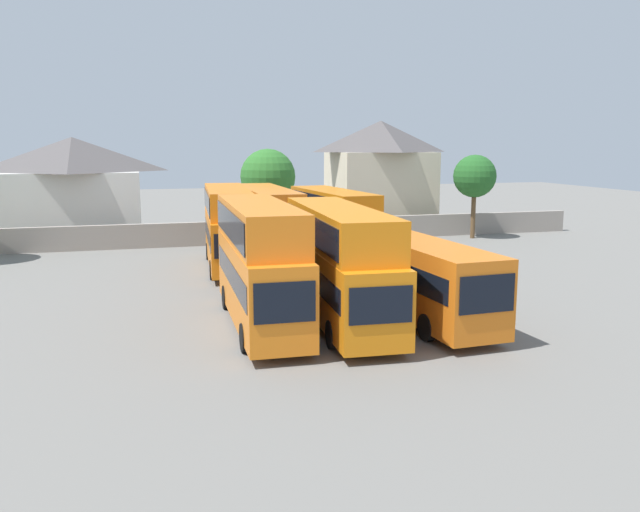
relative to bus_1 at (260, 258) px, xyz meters
The scene contains 12 objects.
ground 18.52m from the bus_1, 79.04° to the left, with size 140.00×140.00×0.00m, color slate.
depot_boundary_wall 23.44m from the bus_1, 81.44° to the left, with size 56.00×0.50×1.80m, color gray.
bus_1 is the anchor object (origin of this frame).
bus_2 3.44m from the bus_1, ahead, with size 3.31×11.92×4.98m.
bus_3 6.94m from the bus_1, ahead, with size 3.21×11.91×3.49m.
bus_4 13.57m from the bus_1, 87.73° to the left, with size 3.27×10.93×4.98m.
bus_5 13.61m from the bus_1, 77.38° to the left, with size 2.75×11.39×4.92m.
bus_6 14.91m from the bus_1, 60.95° to the left, with size 3.29×10.61×4.73m.
house_terrace_left 31.23m from the bus_1, 107.83° to the left, with size 10.61×8.13×8.17m.
house_terrace_centre 33.11m from the bus_1, 60.30° to the left, with size 8.91×7.25×9.65m.
tree_left_of_lot 30.27m from the bus_1, 44.31° to the left, with size 3.44×3.44×6.78m.
tree_right_of_lot 26.26m from the bus_1, 77.85° to the left, with size 4.45×4.45×7.25m.
Camera 1 is at (-8.43, -26.78, 7.69)m, focal length 36.89 mm.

